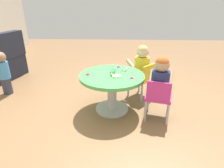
# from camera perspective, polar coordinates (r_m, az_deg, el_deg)

# --- Properties ---
(ground_plane) EXTENTS (10.00, 10.00, 0.00)m
(ground_plane) POSITION_cam_1_polar(r_m,az_deg,el_deg) (2.60, -0.00, -7.66)
(ground_plane) COLOR olive
(craft_table) EXTENTS (0.82, 0.82, 0.51)m
(craft_table) POSITION_cam_1_polar(r_m,az_deg,el_deg) (2.42, -0.00, -0.12)
(craft_table) COLOR silver
(craft_table) RESTS_ON ground
(child_chair_left) EXTENTS (0.37, 0.37, 0.54)m
(child_chair_left) POSITION_cam_1_polar(r_m,az_deg,el_deg) (2.33, 13.77, -3.74)
(child_chair_left) COLOR #B7B7BC
(child_chair_left) RESTS_ON ground
(seated_child_left) EXTENTS (0.40, 0.35, 0.51)m
(seated_child_left) POSITION_cam_1_polar(r_m,az_deg,el_deg) (2.27, 14.41, 1.77)
(seated_child_left) COLOR #3F4772
(seated_child_left) RESTS_ON ground
(child_chair_right) EXTENTS (0.42, 0.42, 0.54)m
(child_chair_right) POSITION_cam_1_polar(r_m,az_deg,el_deg) (2.83, 9.29, 1.73)
(child_chair_right) COLOR #B7B7BC
(child_chair_right) RESTS_ON ground
(seated_child_right) EXTENTS (0.43, 0.43, 0.51)m
(seated_child_right) POSITION_cam_1_polar(r_m,az_deg,el_deg) (2.78, 8.96, 6.29)
(seated_child_right) COLOR #3F4772
(seated_child_right) RESTS_ON ground
(armchair_dark) EXTENTS (0.87, 0.88, 0.85)m
(armchair_dark) POSITION_cam_1_polar(r_m,az_deg,el_deg) (4.14, -30.66, 5.84)
(armchair_dark) COLOR #232838
(armchair_dark) RESTS_ON ground
(toddler_standing) EXTENTS (0.17, 0.17, 0.67)m
(toddler_standing) POSITION_cam_1_polar(r_m,az_deg,el_deg) (3.32, -29.82, 3.14)
(toddler_standing) COLOR #33384C
(toddler_standing) RESTS_ON ground
(rolling_pin) EXTENTS (0.23, 0.07, 0.05)m
(rolling_pin) POSITION_cam_1_polar(r_m,az_deg,el_deg) (2.41, 0.26, 3.79)
(rolling_pin) COLOR green
(rolling_pin) RESTS_ON craft_table
(craft_scissors) EXTENTS (0.14, 0.10, 0.01)m
(craft_scissors) POSITION_cam_1_polar(r_m,az_deg,el_deg) (2.53, 3.84, 4.20)
(craft_scissors) COLOR silver
(craft_scissors) RESTS_ON craft_table
(playdough_blob_0) EXTENTS (0.11, 0.11, 0.01)m
(playdough_blob_0) POSITION_cam_1_polar(r_m,az_deg,el_deg) (2.32, 1.31, 2.43)
(playdough_blob_0) COLOR #B2E58C
(playdough_blob_0) RESTS_ON craft_table
(cookie_cutter_0) EXTENTS (0.05, 0.05, 0.01)m
(cookie_cutter_0) POSITION_cam_1_polar(r_m,az_deg,el_deg) (2.28, 5.97, 1.85)
(cookie_cutter_0) COLOR #D83FA5
(cookie_cutter_0) RESTS_ON craft_table
(cookie_cutter_1) EXTENTS (0.05, 0.05, 0.01)m
(cookie_cutter_1) POSITION_cam_1_polar(r_m,az_deg,el_deg) (2.65, 1.97, 5.17)
(cookie_cutter_1) COLOR #D83FA5
(cookie_cutter_1) RESTS_ON craft_table
(cookie_cutter_2) EXTENTS (0.05, 0.05, 0.01)m
(cookie_cutter_2) POSITION_cam_1_polar(r_m,az_deg,el_deg) (2.39, -7.31, 2.92)
(cookie_cutter_2) COLOR red
(cookie_cutter_2) RESTS_ON craft_table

